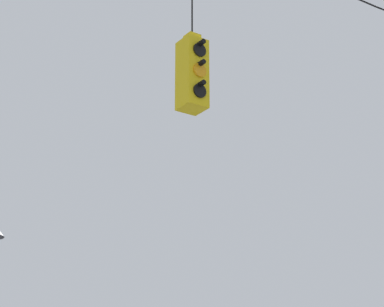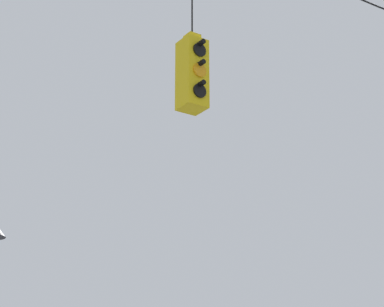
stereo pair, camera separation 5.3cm
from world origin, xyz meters
name	(u,v)px [view 1 (the left image)]	position (x,y,z in m)	size (l,w,h in m)	color
traffic_light_near_right_pole	(192,73)	(-2.82, 0.00, 6.12)	(0.34, 0.58, 2.98)	yellow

